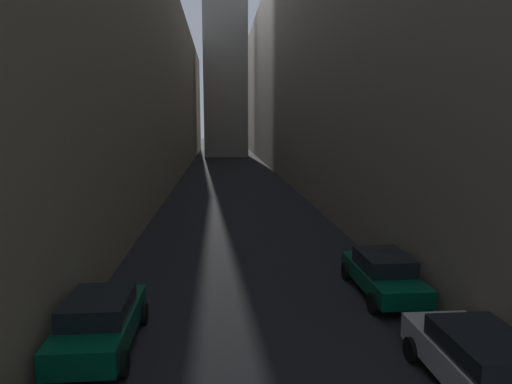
% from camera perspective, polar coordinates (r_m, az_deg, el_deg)
% --- Properties ---
extents(ground_plane, '(264.00, 264.00, 0.00)m').
position_cam_1_polar(ground_plane, '(47.10, -3.20, 1.61)').
color(ground_plane, black).
extents(building_block_left, '(10.53, 108.00, 19.87)m').
position_cam_1_polar(building_block_left, '(49.81, -16.18, 13.13)').
color(building_block_left, gray).
rests_on(building_block_left, ground).
extents(building_block_right, '(14.51, 108.00, 25.12)m').
position_cam_1_polar(building_block_right, '(51.11, 11.66, 16.14)').
color(building_block_right, '#756B5B').
rests_on(building_block_right, ground).
extents(parked_car_left_second, '(1.93, 4.10, 1.50)m').
position_cam_1_polar(parked_car_left_second, '(12.73, -19.49, -15.46)').
color(parked_car_left_second, '#05472D').
rests_on(parked_car_left_second, ground).
extents(parked_car_right_second, '(1.97, 4.47, 1.45)m').
position_cam_1_polar(parked_car_right_second, '(11.35, 27.24, -19.16)').
color(parked_car_right_second, '#B7B7BC').
rests_on(parked_car_right_second, ground).
extents(parked_car_right_third, '(1.93, 4.43, 1.47)m').
position_cam_1_polar(parked_car_right_third, '(16.19, 16.10, -10.02)').
color(parked_car_right_third, '#05472D').
rests_on(parked_car_right_third, ground).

